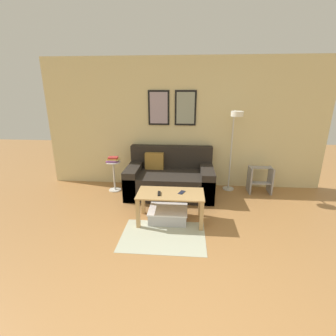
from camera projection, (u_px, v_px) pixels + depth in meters
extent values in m
cube|color=beige|center=(183.00, 125.00, 4.87)|extent=(5.60, 0.06, 2.55)
cube|color=black|center=(159.00, 108.00, 4.77)|extent=(0.42, 0.02, 0.67)
cube|color=#A393A8|center=(159.00, 108.00, 4.76)|extent=(0.35, 0.01, 0.60)
cube|color=black|center=(185.00, 108.00, 4.73)|extent=(0.42, 0.02, 0.67)
cube|color=#939E8E|center=(185.00, 108.00, 4.72)|extent=(0.35, 0.01, 0.60)
cube|color=#B2B79E|center=(163.00, 236.00, 3.37)|extent=(1.16, 0.82, 0.01)
cube|color=#28231E|center=(170.00, 183.00, 4.69)|extent=(1.63, 0.96, 0.44)
cube|color=#28231E|center=(171.00, 156.00, 4.92)|extent=(1.63, 0.20, 0.43)
cube|color=#28231E|center=(134.00, 179.00, 4.73)|extent=(0.24, 0.96, 0.56)
cube|color=#28231E|center=(206.00, 181.00, 4.62)|extent=(0.24, 0.96, 0.56)
cube|color=#A87A33|center=(154.00, 161.00, 4.80)|extent=(0.36, 0.14, 0.32)
cube|color=tan|center=(171.00, 194.00, 3.63)|extent=(0.99, 0.50, 0.02)
cube|color=tan|center=(138.00, 213.00, 3.53)|extent=(0.06, 0.06, 0.45)
cube|color=tan|center=(202.00, 216.00, 3.46)|extent=(0.06, 0.06, 0.45)
cube|color=tan|center=(143.00, 201.00, 3.93)|extent=(0.06, 0.06, 0.45)
cube|color=tan|center=(200.00, 203.00, 3.86)|extent=(0.06, 0.06, 0.45)
cube|color=#B2B2B7|center=(168.00, 215.00, 3.78)|extent=(0.57, 0.43, 0.17)
cube|color=silver|center=(168.00, 209.00, 3.75)|extent=(0.59, 0.46, 0.02)
cylinder|color=silver|center=(228.00, 188.00, 4.98)|extent=(0.23, 0.23, 0.02)
cylinder|color=silver|center=(231.00, 151.00, 4.74)|extent=(0.03, 0.03, 1.55)
cylinder|color=silver|center=(236.00, 111.00, 4.37)|extent=(0.02, 0.29, 0.02)
cylinder|color=white|center=(237.00, 114.00, 4.24)|extent=(0.22, 0.22, 0.09)
cylinder|color=silver|center=(115.00, 190.00, 4.93)|extent=(0.24, 0.24, 0.01)
cylinder|color=silver|center=(114.00, 176.00, 4.84)|extent=(0.04, 0.04, 0.57)
cylinder|color=silver|center=(113.00, 162.00, 4.75)|extent=(0.28, 0.28, 0.02)
cube|color=#8C4C93|center=(112.00, 161.00, 4.75)|extent=(0.26, 0.19, 0.02)
cube|color=#8C4C93|center=(113.00, 160.00, 4.74)|extent=(0.18, 0.18, 0.01)
cube|color=#D8C666|center=(113.00, 160.00, 4.74)|extent=(0.24, 0.15, 0.02)
cube|color=#D18438|center=(113.00, 159.00, 4.74)|extent=(0.19, 0.15, 0.02)
cube|color=#B73333|center=(113.00, 158.00, 4.73)|extent=(0.20, 0.14, 0.03)
cube|color=black|center=(159.00, 193.00, 3.58)|extent=(0.05, 0.15, 0.02)
cube|color=#1E2338|center=(182.00, 192.00, 3.64)|extent=(0.12, 0.15, 0.01)
cube|color=#99999E|center=(249.00, 180.00, 4.77)|extent=(0.03, 0.30, 0.51)
cube|color=#99999E|center=(270.00, 180.00, 4.74)|extent=(0.03, 0.30, 0.51)
cube|color=#99999E|center=(260.00, 183.00, 4.72)|extent=(0.37, 0.14, 0.02)
cube|color=#99999E|center=(261.00, 167.00, 4.73)|extent=(0.37, 0.14, 0.02)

